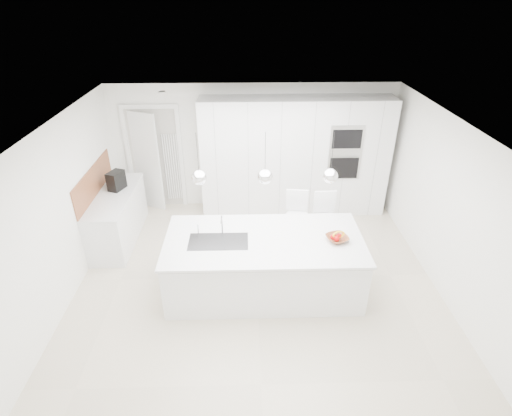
{
  "coord_description": "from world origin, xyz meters",
  "views": [
    {
      "loc": [
        -0.14,
        -4.99,
        4.07
      ],
      "look_at": [
        0.0,
        0.3,
        1.1
      ],
      "focal_mm": 28.0,
      "sensor_mm": 36.0,
      "label": 1
    }
  ],
  "objects_px": {
    "island_base": "(264,267)",
    "fruit_bowl": "(337,238)",
    "bar_stool_right": "(324,227)",
    "bar_stool_left": "(297,225)",
    "espresso_machine": "(116,181)"
  },
  "relations": [
    {
      "from": "island_base",
      "to": "fruit_bowl",
      "type": "xyz_separation_m",
      "value": [
        1.03,
        -0.02,
        0.51
      ]
    },
    {
      "from": "bar_stool_right",
      "to": "bar_stool_left",
      "type": "bearing_deg",
      "value": 166.93
    },
    {
      "from": "bar_stool_left",
      "to": "island_base",
      "type": "bearing_deg",
      "value": -116.15
    },
    {
      "from": "bar_stool_left",
      "to": "bar_stool_right",
      "type": "relative_size",
      "value": 0.99
    },
    {
      "from": "bar_stool_left",
      "to": "bar_stool_right",
      "type": "bearing_deg",
      "value": -3.56
    },
    {
      "from": "island_base",
      "to": "bar_stool_left",
      "type": "relative_size",
      "value": 2.44
    },
    {
      "from": "island_base",
      "to": "bar_stool_right",
      "type": "xyz_separation_m",
      "value": [
        1.04,
        0.86,
        0.15
      ]
    },
    {
      "from": "fruit_bowl",
      "to": "bar_stool_right",
      "type": "height_order",
      "value": "bar_stool_right"
    },
    {
      "from": "fruit_bowl",
      "to": "bar_stool_left",
      "type": "bearing_deg",
      "value": 114.8
    },
    {
      "from": "espresso_machine",
      "to": "bar_stool_right",
      "type": "relative_size",
      "value": 0.29
    },
    {
      "from": "island_base",
      "to": "bar_stool_left",
      "type": "distance_m",
      "value": 1.12
    },
    {
      "from": "island_base",
      "to": "bar_stool_left",
      "type": "height_order",
      "value": "bar_stool_left"
    },
    {
      "from": "fruit_bowl",
      "to": "espresso_machine",
      "type": "relative_size",
      "value": 0.92
    },
    {
      "from": "island_base",
      "to": "espresso_machine",
      "type": "xyz_separation_m",
      "value": [
        -2.53,
        1.72,
        0.63
      ]
    },
    {
      "from": "espresso_machine",
      "to": "bar_stool_right",
      "type": "distance_m",
      "value": 3.7
    }
  ]
}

